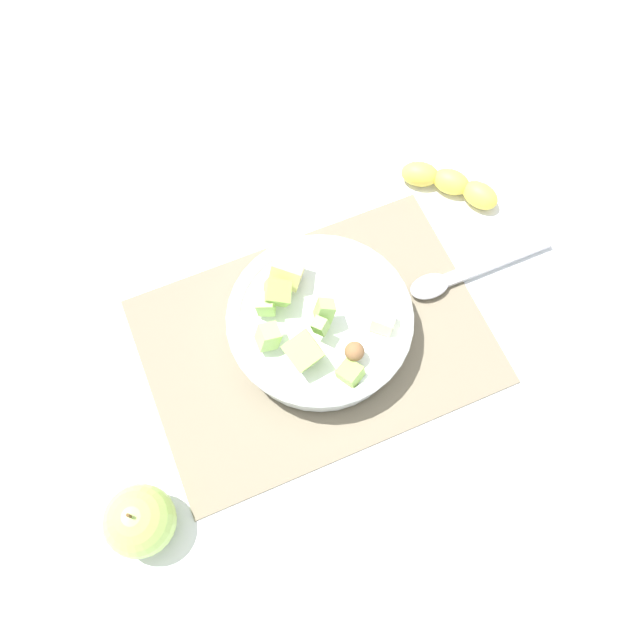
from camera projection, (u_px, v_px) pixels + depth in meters
name	position (u px, v px, depth m)	size (l,w,h in m)	color
ground_plane	(315.00, 341.00, 0.88)	(2.40, 2.40, 0.00)	silver
placemat	(315.00, 341.00, 0.88)	(0.45, 0.31, 0.01)	#756B56
salad_bowl	(319.00, 322.00, 0.85)	(0.24, 0.24, 0.10)	white
serving_spoon	(459.00, 275.00, 0.91)	(0.22, 0.04, 0.01)	#B7B7BC
whole_apple	(140.00, 521.00, 0.75)	(0.08, 0.08, 0.09)	#9EC656
banana_whole	(450.00, 184.00, 0.96)	(0.13, 0.13, 0.04)	yellow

